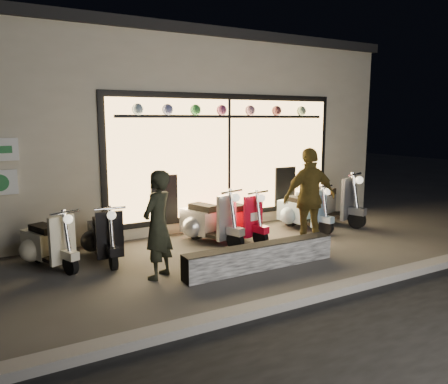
{
  "coord_description": "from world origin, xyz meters",
  "views": [
    {
      "loc": [
        -3.85,
        -6.16,
        2.35
      ],
      "look_at": [
        -0.06,
        0.6,
        1.05
      ],
      "focal_mm": 35.0,
      "sensor_mm": 36.0,
      "label": 1
    }
  ],
  "objects_px": {
    "graffiti_barrier": "(261,256)",
    "scooter_red": "(235,219)",
    "woman": "(310,198)",
    "scooter_silver": "(206,221)",
    "man": "(158,225)"
  },
  "relations": [
    {
      "from": "man",
      "to": "woman",
      "type": "bearing_deg",
      "value": 145.44
    },
    {
      "from": "scooter_silver",
      "to": "man",
      "type": "xyz_separation_m",
      "value": [
        -1.48,
        -1.37,
        0.39
      ]
    },
    {
      "from": "graffiti_barrier",
      "to": "woman",
      "type": "distance_m",
      "value": 1.73
    },
    {
      "from": "graffiti_barrier",
      "to": "scooter_red",
      "type": "relative_size",
      "value": 1.89
    },
    {
      "from": "scooter_red",
      "to": "scooter_silver",
      "type": "bearing_deg",
      "value": 162.68
    },
    {
      "from": "scooter_silver",
      "to": "scooter_red",
      "type": "height_order",
      "value": "scooter_silver"
    },
    {
      "from": "scooter_silver",
      "to": "scooter_red",
      "type": "bearing_deg",
      "value": -23.74
    },
    {
      "from": "scooter_red",
      "to": "woman",
      "type": "height_order",
      "value": "woman"
    },
    {
      "from": "graffiti_barrier",
      "to": "scooter_red",
      "type": "bearing_deg",
      "value": 72.54
    },
    {
      "from": "scooter_red",
      "to": "woman",
      "type": "bearing_deg",
      "value": -63.67
    },
    {
      "from": "woman",
      "to": "scooter_red",
      "type": "bearing_deg",
      "value": -45.38
    },
    {
      "from": "scooter_red",
      "to": "man",
      "type": "xyz_separation_m",
      "value": [
        -2.09,
        -1.31,
        0.41
      ]
    },
    {
      "from": "graffiti_barrier",
      "to": "scooter_silver",
      "type": "relative_size",
      "value": 1.82
    },
    {
      "from": "graffiti_barrier",
      "to": "woman",
      "type": "relative_size",
      "value": 1.43
    },
    {
      "from": "graffiti_barrier",
      "to": "scooter_silver",
      "type": "height_order",
      "value": "scooter_silver"
    }
  ]
}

